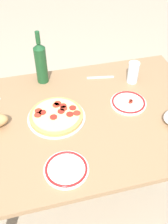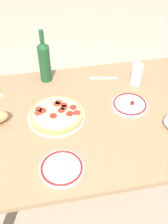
{
  "view_description": "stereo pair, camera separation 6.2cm",
  "coord_description": "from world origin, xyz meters",
  "views": [
    {
      "loc": [
        0.25,
        0.99,
        1.72
      ],
      "look_at": [
        0.0,
        0.0,
        0.74
      ],
      "focal_mm": 43.0,
      "sensor_mm": 36.0,
      "label": 1
    },
    {
      "loc": [
        0.19,
        1.01,
        1.72
      ],
      "look_at": [
        0.0,
        0.0,
        0.74
      ],
      "focal_mm": 43.0,
      "sensor_mm": 36.0,
      "label": 2
    }
  ],
  "objects": [
    {
      "name": "side_plate_near",
      "position": [
        -0.27,
        -0.04,
        0.72
      ],
      "size": [
        0.2,
        0.2,
        0.02
      ],
      "color": "white",
      "rests_on": "dining_table"
    },
    {
      "name": "wine_bottle",
      "position": [
        0.17,
        -0.37,
        0.85
      ],
      "size": [
        0.07,
        0.07,
        0.33
      ],
      "color": "#194723",
      "rests_on": "dining_table"
    },
    {
      "name": "pepperoni_pizza",
      "position": [
        0.14,
        -0.02,
        0.73
      ],
      "size": [
        0.31,
        0.31,
        0.03
      ],
      "color": "#B7B7BC",
      "rests_on": "dining_table"
    },
    {
      "name": "dining_table",
      "position": [
        0.0,
        0.0,
        0.6
      ],
      "size": [
        1.35,
        0.92,
        0.71
      ],
      "color": "#93704C",
      "rests_on": "ground"
    },
    {
      "name": "water_glass",
      "position": [
        -0.36,
        -0.22,
        0.78
      ],
      "size": [
        0.07,
        0.07,
        0.13
      ],
      "primitive_type": "cylinder",
      "color": "silver",
      "rests_on": "dining_table"
    },
    {
      "name": "fork_left",
      "position": [
        -0.18,
        -0.31,
        0.71
      ],
      "size": [
        0.17,
        0.04,
        0.0
      ],
      "primitive_type": "cube",
      "rotation": [
        0.0,
        0.0,
        6.12
      ],
      "color": "#B7B7BC",
      "rests_on": "dining_table"
    },
    {
      "name": "side_plate_far",
      "position": [
        0.16,
        0.31,
        0.72
      ],
      "size": [
        0.2,
        0.2,
        0.02
      ],
      "color": "white",
      "rests_on": "dining_table"
    },
    {
      "name": "ground_plane",
      "position": [
        0.0,
        0.0,
        0.0
      ],
      "size": [
        8.0,
        8.0,
        0.0
      ],
      "primitive_type": "plane",
      "color": "tan",
      "rests_on": "ground"
    }
  ]
}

